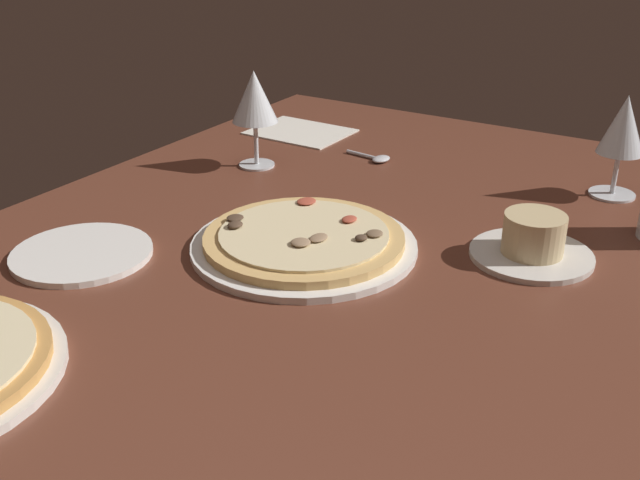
{
  "coord_description": "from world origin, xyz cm",
  "views": [
    {
      "loc": [
        76.28,
        44.02,
        49.76
      ],
      "look_at": [
        -1.81,
        -3.69,
        7.0
      ],
      "focal_mm": 42.8,
      "sensor_mm": 36.0,
      "label": 1
    }
  ],
  "objects_px": {
    "paper_menu": "(300,132)",
    "spoon": "(377,158)",
    "pizza_main": "(304,241)",
    "ramekin_on_saucer": "(533,242)",
    "wine_glass_near": "(623,129)",
    "side_plate": "(82,254)",
    "wine_glass_far": "(254,99)"
  },
  "relations": [
    {
      "from": "paper_menu",
      "to": "spoon",
      "type": "bearing_deg",
      "value": 72.5
    },
    {
      "from": "pizza_main",
      "to": "ramekin_on_saucer",
      "type": "bearing_deg",
      "value": 116.4
    },
    {
      "from": "wine_glass_near",
      "to": "side_plate",
      "type": "xyz_separation_m",
      "value": [
        0.61,
        -0.56,
        -0.11
      ]
    },
    {
      "from": "side_plate",
      "to": "pizza_main",
      "type": "bearing_deg",
      "value": 125.93
    },
    {
      "from": "pizza_main",
      "to": "side_plate",
      "type": "distance_m",
      "value": 0.3
    },
    {
      "from": "wine_glass_near",
      "to": "side_plate",
      "type": "relative_size",
      "value": 0.87
    },
    {
      "from": "wine_glass_near",
      "to": "paper_menu",
      "type": "relative_size",
      "value": 0.86
    },
    {
      "from": "wine_glass_near",
      "to": "side_plate",
      "type": "distance_m",
      "value": 0.83
    },
    {
      "from": "pizza_main",
      "to": "paper_menu",
      "type": "relative_size",
      "value": 1.64
    },
    {
      "from": "ramekin_on_saucer",
      "to": "paper_menu",
      "type": "height_order",
      "value": "ramekin_on_saucer"
    },
    {
      "from": "ramekin_on_saucer",
      "to": "spoon",
      "type": "relative_size",
      "value": 1.78
    },
    {
      "from": "pizza_main",
      "to": "wine_glass_near",
      "type": "height_order",
      "value": "wine_glass_near"
    },
    {
      "from": "wine_glass_far",
      "to": "wine_glass_near",
      "type": "relative_size",
      "value": 1.04
    },
    {
      "from": "wine_glass_near",
      "to": "paper_menu",
      "type": "xyz_separation_m",
      "value": [
        -0.03,
        -0.62,
        -0.11
      ]
    },
    {
      "from": "pizza_main",
      "to": "side_plate",
      "type": "bearing_deg",
      "value": -54.07
    },
    {
      "from": "ramekin_on_saucer",
      "to": "wine_glass_near",
      "type": "distance_m",
      "value": 0.31
    },
    {
      "from": "wine_glass_far",
      "to": "paper_menu",
      "type": "xyz_separation_m",
      "value": [
        -0.21,
        -0.04,
        -0.12
      ]
    },
    {
      "from": "ramekin_on_saucer",
      "to": "side_plate",
      "type": "distance_m",
      "value": 0.61
    },
    {
      "from": "ramekin_on_saucer",
      "to": "wine_glass_near",
      "type": "relative_size",
      "value": 1.0
    },
    {
      "from": "pizza_main",
      "to": "side_plate",
      "type": "xyz_separation_m",
      "value": [
        0.18,
        -0.24,
        -0.01
      ]
    },
    {
      "from": "paper_menu",
      "to": "pizza_main",
      "type": "bearing_deg",
      "value": 34.61
    },
    {
      "from": "pizza_main",
      "to": "wine_glass_near",
      "type": "xyz_separation_m",
      "value": [
        -0.43,
        0.32,
        0.1
      ]
    },
    {
      "from": "ramekin_on_saucer",
      "to": "wine_glass_far",
      "type": "height_order",
      "value": "wine_glass_far"
    },
    {
      "from": "pizza_main",
      "to": "wine_glass_far",
      "type": "relative_size",
      "value": 1.83
    },
    {
      "from": "ramekin_on_saucer",
      "to": "wine_glass_far",
      "type": "relative_size",
      "value": 0.97
    },
    {
      "from": "pizza_main",
      "to": "ramekin_on_saucer",
      "type": "relative_size",
      "value": 1.89
    },
    {
      "from": "paper_menu",
      "to": "spoon",
      "type": "relative_size",
      "value": 2.05
    },
    {
      "from": "paper_menu",
      "to": "wine_glass_far",
      "type": "bearing_deg",
      "value": 12.78
    },
    {
      "from": "ramekin_on_saucer",
      "to": "side_plate",
      "type": "relative_size",
      "value": 0.88
    },
    {
      "from": "wine_glass_near",
      "to": "spoon",
      "type": "bearing_deg",
      "value": -83.49
    },
    {
      "from": "wine_glass_far",
      "to": "side_plate",
      "type": "distance_m",
      "value": 0.44
    },
    {
      "from": "ramekin_on_saucer",
      "to": "pizza_main",
      "type": "bearing_deg",
      "value": -63.6
    }
  ]
}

